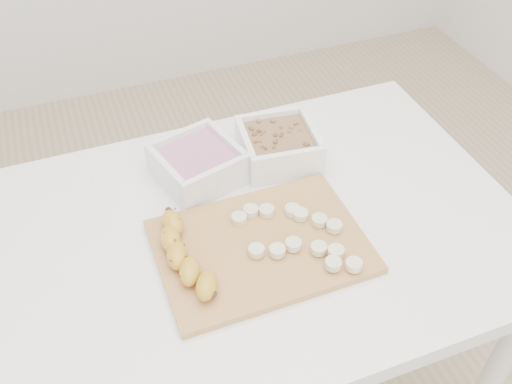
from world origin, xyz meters
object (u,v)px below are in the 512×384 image
object	(u,v)px
cutting_board	(261,246)
banana	(186,256)
table	(261,257)
bowl_yogurt	(198,163)
bowl_granola	(279,145)

from	to	relation	value
cutting_board	banana	distance (m)	0.14
table	bowl_yogurt	distance (m)	0.23
table	bowl_yogurt	size ratio (longest dim) A/B	5.19
bowl_granola	cutting_board	world-z (taller)	bowl_granola
bowl_yogurt	banana	world-z (taller)	bowl_yogurt
banana	bowl_yogurt	bearing A→B (deg)	73.89
table	bowl_yogurt	xyz separation A→B (m)	(-0.07, 0.17, 0.13)
table	bowl_granola	distance (m)	0.24
bowl_yogurt	bowl_granola	distance (m)	0.18
cutting_board	banana	world-z (taller)	banana
table	bowl_yogurt	bearing A→B (deg)	112.56
bowl_granola	cutting_board	size ratio (longest dim) A/B	0.46
table	banana	distance (m)	0.21
table	cutting_board	bearing A→B (deg)	-112.35
table	banana	world-z (taller)	banana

